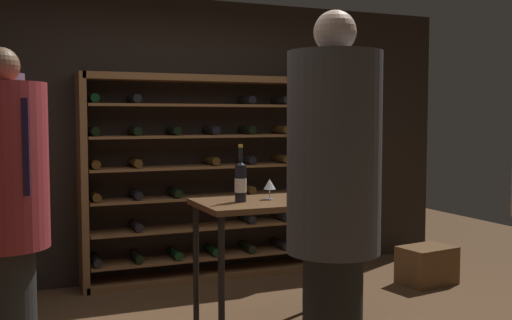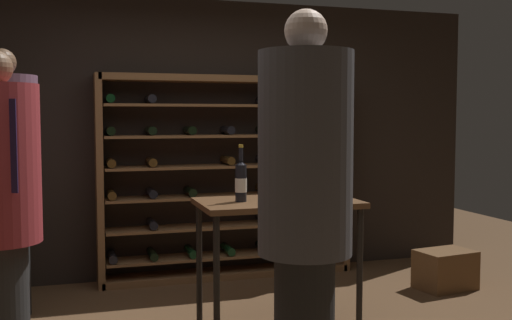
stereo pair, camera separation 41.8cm
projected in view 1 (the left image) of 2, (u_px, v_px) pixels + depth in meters
The scene contains 9 objects.
back_wall at pixel (168, 139), 5.70m from camera, with size 5.91×0.10×2.61m, color black.
wine_rack at pixel (211, 179), 5.67m from camera, with size 2.39×0.32×1.89m.
tasting_table at pixel (276, 215), 4.33m from camera, with size 1.12×0.65×0.92m.
person_guest_plum_blouse at pixel (5, 206), 3.22m from camera, with size 0.45×0.45×1.87m.
person_guest_blue_shirt at pixel (333, 202), 2.85m from camera, with size 0.44×0.44×2.00m.
wine_crate at pixel (427, 265), 5.49m from camera, with size 0.48×0.34×0.34m, color brown.
wine_bottle_gold_foil at pixel (241, 181), 4.21m from camera, with size 0.08×0.08×0.40m.
wine_bottle_green_slim at pixel (310, 176), 4.66m from camera, with size 0.09×0.09×0.38m.
wine_glass_stemmed_left at pixel (270, 185), 4.34m from camera, with size 0.09×0.09×0.15m.
Camera 1 is at (-1.44, -3.54, 1.51)m, focal length 42.67 mm.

